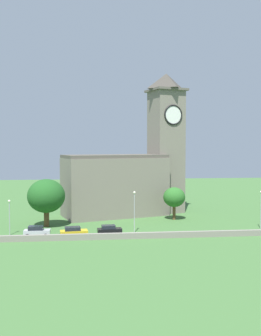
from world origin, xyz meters
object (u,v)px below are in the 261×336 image
church (132,171)px  streetlamp_central (261,203)px  streetlamp_west_end (9,211)px  streetlamp_west_mid (134,205)px  car_yellow (74,232)px  tree_by_tower (46,196)px  tree_churchyard (174,197)px  car_black (109,230)px  car_silver (37,231)px

church → streetlamp_central: church is taller
streetlamp_west_end → streetlamp_west_mid: size_ratio=0.83×
car_yellow → tree_by_tower: bearing=121.5°
car_yellow → tree_churchyard: bearing=33.2°
car_black → streetlamp_central: bearing=3.8°
streetlamp_west_end → tree_churchyard: size_ratio=0.90×
tree_by_tower → streetlamp_west_mid: bearing=-23.5°
car_yellow → streetlamp_central: (34.86, 3.01, 3.90)m
car_black → streetlamp_west_mid: (4.56, 0.83, 4.11)m
tree_churchyard → streetlamp_central: bearing=-36.1°
car_black → car_yellow: bearing=-169.8°
car_silver → streetlamp_west_mid: size_ratio=0.60×
church → car_silver: 29.07m
streetlamp_west_mid → tree_churchyard: streetlamp_west_mid is taller
tree_churchyard → car_silver: bearing=-154.5°
tree_churchyard → tree_by_tower: bearing=-170.3°
car_silver → streetlamp_west_end: size_ratio=0.72×
car_black → streetlamp_west_mid: bearing=10.3°
streetlamp_west_end → streetlamp_central: 46.01m
church → tree_churchyard: (8.10, -7.56, -5.22)m
car_yellow → tree_churchyard: 24.85m
streetlamp_west_end → streetlamp_central: size_ratio=0.87×
car_silver → church: bearing=47.4°
car_silver → streetlamp_west_mid: 17.55m
car_silver → tree_churchyard: 29.94m
tree_churchyard → tree_by_tower: (-26.04, -4.44, 1.18)m
car_yellow → streetlamp_west_end: size_ratio=0.79×
car_yellow → tree_by_tower: tree_by_tower is taller
streetlamp_central → tree_churchyard: size_ratio=1.04×
streetlamp_west_end → streetlamp_west_mid: bearing=-1.0°
tree_churchyard → streetlamp_west_end: bearing=-160.7°
streetlamp_west_end → tree_churchyard: 33.57m
car_black → tree_churchyard: tree_churchyard is taller
church → streetlamp_central: (22.44, -18.00, -5.19)m
streetlamp_west_mid → streetlamp_central: streetlamp_west_mid is taller
car_silver → tree_by_tower: 9.75m
car_yellow → tree_by_tower: 11.71m
car_yellow → tree_churchyard: (20.53, 13.45, 3.87)m
church → streetlamp_central: 29.23m
car_silver → car_black: car_silver is taller
car_silver → car_yellow: bearing=-6.1°
car_silver → car_black: 12.48m
car_yellow → tree_by_tower: (-5.52, 9.01, 5.05)m
church → car_yellow: church is taller
car_silver → streetlamp_west_mid: streetlamp_west_mid is taller
church → car_yellow: 26.04m
streetlamp_west_mid → car_silver: bearing=-175.7°
church → streetlamp_central: size_ratio=4.52×
streetlamp_west_mid → streetlamp_central: bearing=2.5°
car_yellow → car_black: bearing=10.2°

